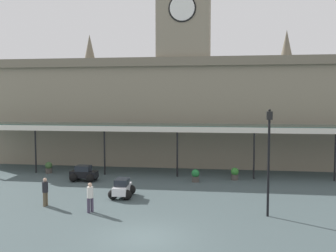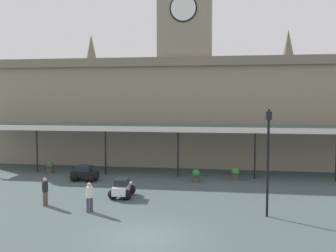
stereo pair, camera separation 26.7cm
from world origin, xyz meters
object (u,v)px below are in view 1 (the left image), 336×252
(car_white_sedan, at_px, (122,189))
(planter_forecourt_centre, at_px, (235,174))
(car_black_sedan, at_px, (84,174))
(planter_near_kerb, at_px, (195,176))
(planter_by_canopy, at_px, (49,167))
(pedestrian_beside_cars, at_px, (90,196))
(victorian_lamppost, at_px, (269,151))
(pedestrian_near_entrance, at_px, (45,191))

(car_white_sedan, xyz_separation_m, planter_forecourt_centre, (7.38, 6.19, -0.01))
(car_black_sedan, bearing_deg, car_white_sedan, -45.82)
(planter_forecourt_centre, bearing_deg, planter_near_kerb, -159.14)
(car_white_sedan, xyz_separation_m, planter_by_canopy, (-8.18, 6.77, -0.01))
(planter_forecourt_centre, bearing_deg, planter_by_canopy, 177.88)
(pedestrian_beside_cars, distance_m, victorian_lamppost, 10.03)
(victorian_lamppost, distance_m, planter_by_canopy, 19.70)
(car_black_sedan, height_order, planter_near_kerb, car_black_sedan)
(pedestrian_near_entrance, xyz_separation_m, planter_forecourt_centre, (11.33, 8.78, -0.42))
(car_white_sedan, distance_m, planter_by_canopy, 10.61)
(car_black_sedan, distance_m, planter_near_kerb, 8.56)
(planter_by_canopy, height_order, planter_near_kerb, same)
(car_black_sedan, height_order, victorian_lamppost, victorian_lamppost)
(car_white_sedan, distance_m, planter_near_kerb, 6.70)
(planter_by_canopy, xyz_separation_m, planter_near_kerb, (12.57, -1.71, 0.00))
(pedestrian_near_entrance, relative_size, victorian_lamppost, 0.29)
(car_black_sedan, xyz_separation_m, pedestrian_beside_cars, (3.22, -7.70, 0.41))
(car_white_sedan, height_order, planter_forecourt_centre, car_white_sedan)
(planter_by_canopy, bearing_deg, car_black_sedan, -31.89)
(planter_forecourt_centre, relative_size, planter_by_canopy, 1.00)
(planter_by_canopy, bearing_deg, victorian_lamppost, -29.52)
(pedestrian_beside_cars, xyz_separation_m, planter_near_kerb, (5.30, 8.51, -0.42))
(pedestrian_beside_cars, height_order, planter_by_canopy, pedestrian_beside_cars)
(pedestrian_near_entrance, distance_m, planter_forecourt_centre, 14.34)
(planter_forecourt_centre, distance_m, planter_by_canopy, 15.56)
(car_black_sedan, distance_m, pedestrian_beside_cars, 8.36)
(car_white_sedan, bearing_deg, pedestrian_beside_cars, -104.70)
(car_white_sedan, xyz_separation_m, victorian_lamppost, (8.76, -2.82, 3.02))
(victorian_lamppost, relative_size, planter_forecourt_centre, 6.00)
(car_white_sedan, height_order, pedestrian_beside_cars, pedestrian_beside_cars)
(planter_near_kerb, bearing_deg, pedestrian_near_entrance, -137.50)
(planter_by_canopy, bearing_deg, planter_forecourt_centre, -2.12)
(planter_forecourt_centre, bearing_deg, pedestrian_near_entrance, -142.22)
(car_black_sedan, xyz_separation_m, planter_forecourt_centre, (11.50, 1.94, -0.01))
(car_black_sedan, height_order, pedestrian_near_entrance, pedestrian_near_entrance)
(car_black_sedan, distance_m, planter_forecourt_centre, 11.67)
(car_black_sedan, height_order, planter_forecourt_centre, car_black_sedan)
(planter_forecourt_centre, height_order, planter_near_kerb, same)
(pedestrian_beside_cars, bearing_deg, car_white_sedan, 75.30)
(planter_by_canopy, distance_m, planter_near_kerb, 12.68)
(pedestrian_beside_cars, bearing_deg, planter_by_canopy, 125.43)
(planter_forecourt_centre, xyz_separation_m, planter_by_canopy, (-15.55, 0.58, 0.00))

